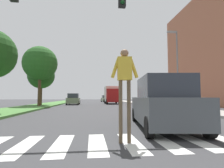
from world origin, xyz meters
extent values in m
plane|color=#38383A|center=(0.00, 30.00, 0.00)|extent=(140.00, 140.00, 0.00)
cube|color=silver|center=(-2.25, 8.48, 0.00)|extent=(0.45, 2.20, 0.01)
cube|color=silver|center=(-1.35, 8.48, 0.00)|extent=(0.45, 2.20, 0.01)
cube|color=silver|center=(-0.45, 8.48, 0.00)|extent=(0.45, 2.20, 0.01)
cube|color=silver|center=(0.45, 8.48, 0.00)|extent=(0.45, 2.20, 0.01)
cube|color=silver|center=(1.35, 8.48, 0.00)|extent=(0.45, 2.20, 0.01)
cube|color=silver|center=(2.25, 8.48, 0.00)|extent=(0.45, 2.20, 0.01)
cube|color=#477A38|center=(-7.25, 28.00, 0.07)|extent=(3.79, 64.00, 0.15)
cylinder|color=#4C3823|center=(-6.89, 26.13, 2.12)|extent=(0.36, 0.36, 3.94)
sphere|color=#23561E|center=(-6.89, 26.13, 5.32)|extent=(4.12, 4.12, 4.12)
cylinder|color=#4C3823|center=(-7.49, 28.95, 1.61)|extent=(0.36, 0.36, 2.92)
sphere|color=#23561E|center=(-7.49, 28.95, 4.15)|extent=(3.58, 3.58, 3.58)
cube|color=#9E9991|center=(8.12, 28.00, 0.07)|extent=(3.00, 64.00, 0.15)
sphere|color=#0F3F19|center=(0.55, 10.28, 4.84)|extent=(0.16, 0.16, 0.16)
cylinder|color=slate|center=(7.62, 20.00, 3.90)|extent=(0.14, 0.14, 7.50)
cube|color=gray|center=(7.12, 20.00, 7.55)|extent=(0.90, 0.24, 0.16)
cylinder|color=brown|center=(0.38, 8.43, 0.82)|extent=(0.11, 0.11, 1.65)
cylinder|color=brown|center=(0.16, 8.45, 0.82)|extent=(0.11, 0.11, 1.65)
cube|color=gold|center=(0.27, 8.44, 1.96)|extent=(0.40, 0.27, 0.62)
cylinder|color=gold|center=(0.51, 8.42, 1.99)|extent=(0.27, 0.11, 0.58)
cylinder|color=gold|center=(0.03, 8.46, 1.99)|extent=(0.27, 0.11, 0.58)
sphere|color=#8C664C|center=(0.27, 8.44, 2.38)|extent=(0.24, 0.24, 0.22)
cube|color=#474C51|center=(2.18, 10.62, 0.70)|extent=(2.47, 4.80, 0.96)
cube|color=#2D333D|center=(2.15, 10.39, 1.58)|extent=(1.98, 2.72, 0.79)
cylinder|color=black|center=(1.55, 12.56, 0.32)|extent=(0.30, 0.66, 0.64)
cylinder|color=black|center=(3.28, 12.34, 0.32)|extent=(0.30, 0.66, 0.64)
cylinder|color=black|center=(1.08, 8.89, 0.32)|extent=(0.30, 0.66, 0.64)
cylinder|color=black|center=(2.80, 8.67, 0.32)|extent=(0.30, 0.66, 0.64)
cube|color=gray|center=(-3.47, 32.69, 0.64)|extent=(1.88, 4.33, 0.84)
cube|color=#2D333D|center=(-3.47, 32.47, 1.41)|extent=(1.64, 1.95, 0.69)
cylinder|color=black|center=(-4.33, 34.39, 0.32)|extent=(0.22, 0.64, 0.64)
cylinder|color=black|center=(-2.64, 34.40, 0.32)|extent=(0.22, 0.64, 0.64)
cylinder|color=black|center=(-4.31, 30.97, 0.32)|extent=(0.22, 0.64, 0.64)
cylinder|color=black|center=(-2.62, 30.99, 0.32)|extent=(0.22, 0.64, 0.64)
cube|color=gray|center=(2.80, 47.59, 0.61)|extent=(2.14, 4.54, 0.78)
cube|color=#2D333D|center=(2.78, 47.81, 1.31)|extent=(1.70, 2.11, 0.63)
cylinder|color=black|center=(3.75, 45.93, 0.32)|extent=(0.28, 0.66, 0.64)
cylinder|color=black|center=(2.19, 45.78, 0.32)|extent=(0.28, 0.66, 0.64)
cylinder|color=black|center=(3.41, 49.40, 0.32)|extent=(0.28, 0.66, 0.64)
cylinder|color=black|center=(1.86, 49.25, 0.32)|extent=(0.28, 0.66, 0.64)
cube|color=maroon|center=(2.98, 33.43, 1.45)|extent=(2.30, 2.00, 2.20)
cube|color=beige|center=(2.98, 36.53, 1.75)|extent=(2.30, 4.20, 2.70)
cylinder|color=black|center=(4.03, 33.43, 0.45)|extent=(0.30, 0.90, 0.90)
cylinder|color=black|center=(1.93, 33.43, 0.45)|extent=(0.30, 0.90, 0.90)
cylinder|color=black|center=(4.03, 37.58, 0.45)|extent=(0.30, 0.90, 0.90)
cylinder|color=black|center=(1.93, 37.58, 0.45)|extent=(0.30, 0.90, 0.90)
camera|label=1|loc=(-0.60, 3.76, 1.20)|focal=28.63mm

